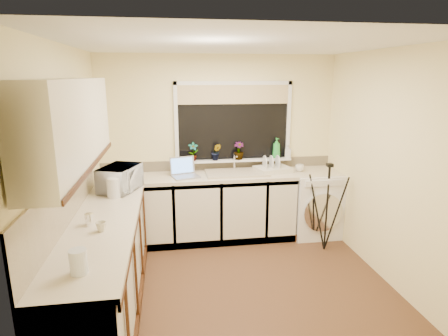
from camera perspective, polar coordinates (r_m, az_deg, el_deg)
floor at (r=4.17m, az=2.20°, el=-17.35°), size 3.20×3.20×0.00m
ceiling at (r=3.58m, az=2.59°, el=18.46°), size 3.20×3.20×0.00m
wall_back at (r=5.13m, az=-0.81°, el=3.39°), size 3.20×0.00×3.20m
wall_front at (r=2.32m, az=9.57°, el=-10.35°), size 3.20×0.00×3.20m
wall_left at (r=3.74m, az=-22.49°, el=-1.76°), size 0.00×3.00×3.00m
wall_right at (r=4.29m, az=23.88°, el=0.03°), size 0.00×3.00×3.00m
base_cabinet_back at (r=5.02m, az=-4.00°, el=-6.31°), size 2.55×0.60×0.86m
base_cabinet_left at (r=3.69m, az=-17.73°, el=-14.86°), size 0.54×2.40×0.86m
worktop_back at (r=4.92m, az=-0.32°, el=-1.21°), size 3.20×0.60×0.04m
worktop_left at (r=3.50m, az=-18.28°, el=-8.38°), size 0.60×2.40×0.04m
upper_cabinet at (r=3.16m, az=-22.50°, el=6.19°), size 0.28×1.90×0.70m
splashback_left at (r=3.48m, az=-23.27°, el=-4.67°), size 0.02×2.40×0.45m
splashback_back at (r=5.17m, az=-0.78°, el=0.58°), size 3.20×0.02×0.14m
window_glass at (r=5.10m, az=1.44°, el=7.01°), size 1.50×0.02×1.00m
window_blind at (r=5.04m, az=1.52°, el=11.21°), size 1.50×0.02×0.25m
windowsill at (r=5.13m, az=1.52°, el=1.22°), size 1.60×0.14×0.03m
sink at (r=4.94m, az=1.98°, el=-0.74°), size 0.82×0.46×0.03m
faucet at (r=5.09m, az=1.61°, el=0.93°), size 0.03×0.03×0.24m
washing_machine at (r=5.34m, az=13.61°, el=-5.25°), size 0.63×0.61×0.89m
laptop at (r=4.84m, az=-6.12°, el=-0.52°), size 0.39×0.37×0.24m
kettle at (r=4.16m, az=-16.49°, el=-2.92°), size 0.16×0.16×0.21m
dish_rack at (r=5.08m, az=7.46°, el=-0.21°), size 0.52×0.43×0.07m
tripod at (r=4.85m, az=15.51°, el=-5.86°), size 0.60×0.60×1.13m
glass_jug at (r=2.69m, az=-21.44°, el=-13.24°), size 0.12×0.12×0.17m
steel_jar at (r=3.47m, az=-19.96°, el=-7.42°), size 0.08×0.08×0.11m
microwave at (r=4.37m, az=-15.66°, el=-1.54°), size 0.50×0.60×0.28m
plant_a at (r=5.01m, az=-4.73°, el=2.51°), size 0.14×0.10×0.25m
plant_b at (r=5.03m, az=-1.19°, el=2.47°), size 0.14×0.12×0.23m
plant_c at (r=5.09m, az=2.27°, el=2.67°), size 0.14×0.14×0.24m
soap_bottle_green at (r=5.23m, az=8.06°, el=3.07°), size 0.13×0.13×0.28m
soap_bottle_clear at (r=5.29m, az=9.79°, el=2.57°), size 0.10×0.10×0.18m
cup_back at (r=5.16m, az=11.53°, el=0.00°), size 0.16×0.16×0.09m
cup_left at (r=3.31m, az=-18.34°, el=-8.55°), size 0.09×0.09×0.08m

